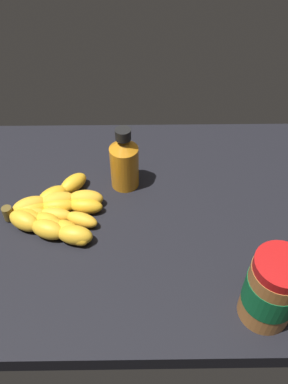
{
  "coord_description": "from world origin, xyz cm",
  "views": [
    {
      "loc": [
        2.58,
        -53.59,
        59.06
      ],
      "look_at": [
        3.3,
        1.73,
        3.72
      ],
      "focal_mm": 36.19,
      "sensor_mm": 36.0,
      "label": 1
    }
  ],
  "objects": [
    {
      "name": "honey_bottle",
      "position": [
        -0.75,
        8.2,
        6.49
      ],
      "size": [
        6.06,
        6.06,
        14.47
      ],
      "color": "orange",
      "rests_on": "ground_plane"
    },
    {
      "name": "peanut_butter_jar",
      "position": [
        22.53,
        -22.72,
        6.85
      ],
      "size": [
        8.49,
        8.49,
        13.87
      ],
      "color": "#9E602D",
      "rests_on": "ground_plane"
    },
    {
      "name": "banana_bunch",
      "position": [
        -14.95,
        -1.91,
        1.7
      ],
      "size": [
        19.86,
        20.9,
        3.74
      ],
      "color": "gold",
      "rests_on": "ground_plane"
    },
    {
      "name": "ground_plane",
      "position": [
        0.0,
        0.0,
        -1.87
      ],
      "size": [
        84.97,
        60.67,
        3.75
      ],
      "primitive_type": "cube",
      "color": "black"
    }
  ]
}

